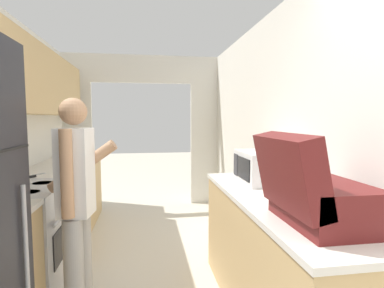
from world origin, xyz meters
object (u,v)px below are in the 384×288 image
(person, at_px, (76,207))
(knife, at_px, (32,176))
(suitcase, at_px, (312,192))
(microwave, at_px, (263,167))
(range_oven, at_px, (22,243))

(person, xyz_separation_m, knife, (-0.58, 0.85, 0.07))
(suitcase, bearing_deg, microwave, 81.38)
(microwave, xyz_separation_m, knife, (-2.06, 0.55, -0.13))
(knife, bearing_deg, range_oven, -47.55)
(person, bearing_deg, microwave, -70.78)
(microwave, distance_m, knife, 2.14)
(range_oven, relative_size, person, 0.66)
(range_oven, bearing_deg, knife, 97.25)
(range_oven, relative_size, microwave, 2.15)
(range_oven, bearing_deg, person, -37.74)
(person, xyz_separation_m, microwave, (1.48, 0.30, 0.19))
(microwave, bearing_deg, knife, 164.98)
(range_oven, xyz_separation_m, suitcase, (1.85, -1.12, 0.62))
(person, relative_size, suitcase, 2.88)
(knife, bearing_deg, person, -20.62)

